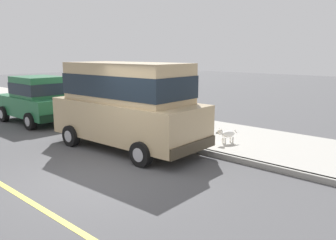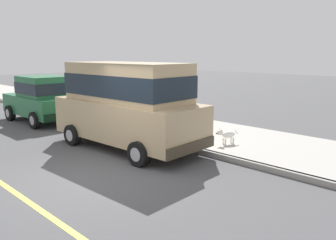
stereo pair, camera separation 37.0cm
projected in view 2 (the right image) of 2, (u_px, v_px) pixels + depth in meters
ground_plane at (93, 177)px, 7.81m from camera, size 80.00×80.00×0.00m
curb at (186, 147)px, 10.04m from camera, size 0.16×64.00×0.14m
sidewalk at (222, 137)px, 11.30m from camera, size 3.60×64.00×0.14m
lane_centre_line at (23, 198)px, 6.69m from camera, size 0.12×57.60×0.01m
car_tan_van at (127, 102)px, 10.00m from camera, size 2.26×4.97×2.52m
car_green_hatchback at (42, 98)px, 13.97m from camera, size 1.97×3.81×1.88m
dog_white at (227, 134)px, 10.09m from camera, size 0.71×0.38×0.49m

